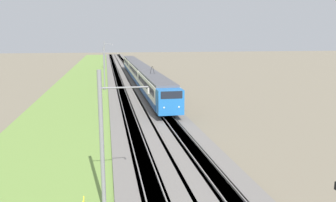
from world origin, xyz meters
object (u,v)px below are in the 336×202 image
catenary_mast_far (105,55)px  passenger_train (140,72)px  catenary_mast_near (103,141)px  catenary_mast_mid (105,68)px  catenary_mast_distant (105,50)px

catenary_mast_far → passenger_train: bearing=-168.2°
catenary_mast_near → catenary_mast_mid: (40.74, 0.00, 0.00)m
catenary_mast_near → catenary_mast_distant: size_ratio=0.97×
catenary_mast_mid → catenary_mast_far: 40.74m
catenary_mast_near → catenary_mast_far: (81.47, 0.01, 0.34)m
passenger_train → catenary_mast_mid: bearing=-40.8°
catenary_mast_near → catenary_mast_mid: same height
catenary_mast_far → catenary_mast_distant: (40.74, -0.00, -0.24)m
catenary_mast_distant → catenary_mast_far: bearing=180.0°
passenger_train → catenary_mast_far: size_ratio=7.85×
catenary_mast_distant → catenary_mast_mid: bearing=-180.0°
catenary_mast_near → catenary_mast_distant: 122.21m
catenary_mast_near → catenary_mast_mid: size_ratio=1.00×
passenger_train → catenary_mast_near: catenary_mast_near is taller
catenary_mast_near → catenary_mast_distant: catenary_mast_distant is taller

